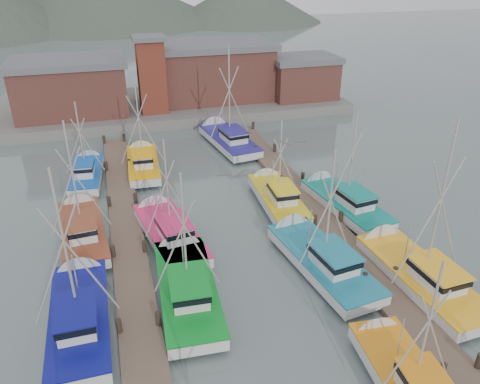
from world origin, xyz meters
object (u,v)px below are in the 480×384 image
object	(u,v)px
boat_12	(143,163)
boat_8	(168,231)
lookout_tower	(151,74)
boat_1	(405,379)
boat_4	(186,284)

from	to	relation	value
boat_12	boat_8	bearing A→B (deg)	-85.22
lookout_tower	boat_12	size ratio (longest dim) A/B	0.88
boat_1	boat_12	xyz separation A→B (m)	(-8.92, 27.97, 0.01)
boat_1	lookout_tower	bearing A→B (deg)	102.83
boat_8	boat_4	bearing A→B (deg)	-97.89
lookout_tower	boat_1	world-z (taller)	lookout_tower
boat_4	boat_12	xyz separation A→B (m)	(-0.68, 18.51, 0.00)
lookout_tower	boat_4	bearing A→B (deg)	-93.67
boat_12	lookout_tower	bearing A→B (deg)	81.33
boat_1	boat_8	world-z (taller)	boat_8
boat_4	boat_1	bearing A→B (deg)	-45.63
lookout_tower	boat_8	bearing A→B (deg)	-94.94
lookout_tower	boat_4	distance (m)	32.84
boat_1	boat_4	xyz separation A→B (m)	(-8.24, 9.46, 0.00)
lookout_tower	boat_12	xyz separation A→B (m)	(-2.76, -13.90, -4.87)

